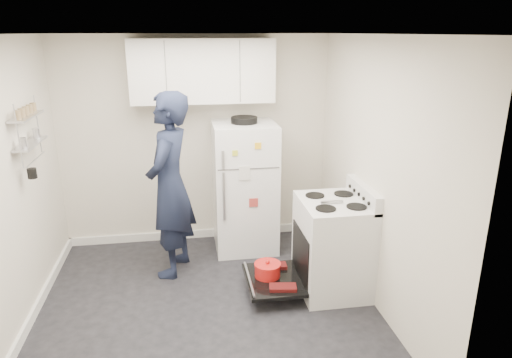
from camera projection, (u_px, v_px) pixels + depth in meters
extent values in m
cube|color=black|center=(207.00, 307.00, 4.38)|extent=(3.20, 3.20, 0.01)
cube|color=white|center=(197.00, 34.00, 3.61)|extent=(3.20, 3.20, 0.01)
cube|color=beige|center=(196.00, 142.00, 5.49)|extent=(3.20, 0.01, 2.50)
cube|color=beige|center=(217.00, 275.00, 2.49)|extent=(3.20, 0.01, 2.50)
cube|color=beige|center=(7.00, 193.00, 3.75)|extent=(0.01, 3.20, 2.50)
cube|color=beige|center=(375.00, 175.00, 4.23)|extent=(0.01, 3.20, 2.50)
cube|color=white|center=(32.00, 318.00, 4.12)|extent=(0.03, 3.20, 0.10)
cube|color=white|center=(200.00, 233.00, 5.85)|extent=(3.20, 0.03, 0.10)
cube|color=silver|center=(332.00, 247.00, 4.57)|extent=(0.65, 0.76, 0.92)
cube|color=black|center=(325.00, 253.00, 4.58)|extent=(0.53, 0.60, 0.52)
cube|color=orange|center=(351.00, 251.00, 4.62)|extent=(0.02, 0.56, 0.46)
cylinder|color=black|center=(329.00, 269.00, 4.64)|extent=(0.34, 0.34, 0.02)
cube|color=silver|center=(363.00, 194.00, 4.44)|extent=(0.08, 0.76, 0.18)
cube|color=silver|center=(335.00, 203.00, 4.42)|extent=(0.65, 0.76, 0.03)
cube|color=#B2B2B7|center=(332.00, 202.00, 4.36)|extent=(0.22, 0.03, 0.01)
cube|color=black|center=(273.00, 280.00, 4.58)|extent=(0.55, 0.70, 0.03)
cylinder|color=#B2B2B7|center=(249.00, 278.00, 4.53)|extent=(0.02, 0.66, 0.02)
cylinder|color=red|center=(268.00, 271.00, 4.60)|extent=(0.26, 0.26, 0.12)
cylinder|color=red|center=(268.00, 264.00, 4.57)|extent=(0.27, 0.27, 0.02)
sphere|color=red|center=(268.00, 262.00, 4.57)|extent=(0.04, 0.04, 0.04)
cube|color=maroon|center=(283.00, 288.00, 4.37)|extent=(0.28, 0.17, 0.04)
cube|color=maroon|center=(274.00, 266.00, 4.77)|extent=(0.27, 0.14, 0.04)
cube|color=white|center=(245.00, 187.00, 5.40)|extent=(0.72, 0.70, 1.53)
cube|color=#4C4C4C|center=(249.00, 169.00, 4.96)|extent=(0.68, 0.01, 0.01)
cube|color=#B2B2B7|center=(223.00, 160.00, 4.87)|extent=(0.03, 0.03, 0.20)
cube|color=#B2B2B7|center=(224.00, 197.00, 5.00)|extent=(0.03, 0.03, 0.55)
cylinder|color=black|center=(244.00, 120.00, 5.15)|extent=(0.30, 0.30, 0.07)
cube|color=yellow|center=(258.00, 146.00, 4.90)|extent=(0.07, 0.01, 0.07)
cube|color=silver|center=(244.00, 173.00, 4.97)|extent=(0.12, 0.01, 0.16)
cube|color=#AE3731|center=(254.00, 203.00, 5.09)|extent=(0.10, 0.01, 0.10)
cube|color=gold|center=(235.00, 153.00, 4.88)|extent=(0.06, 0.01, 0.06)
cube|color=silver|center=(203.00, 71.00, 5.09)|extent=(1.60, 0.33, 0.70)
cube|color=#B2B2B7|center=(27.00, 116.00, 4.06)|extent=(0.14, 0.60, 0.02)
cube|color=#B2B2B7|center=(31.00, 144.00, 4.14)|extent=(0.14, 0.60, 0.02)
cylinder|color=black|center=(32.00, 173.00, 4.05)|extent=(0.08, 0.08, 0.09)
imported|color=#161C31|center=(170.00, 186.00, 4.76)|extent=(0.67, 0.83, 1.97)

